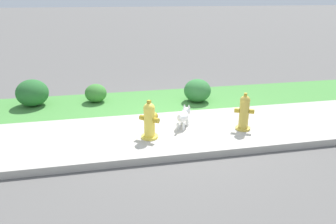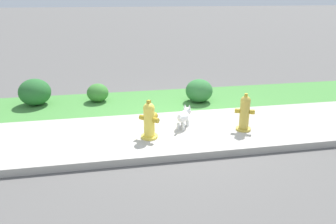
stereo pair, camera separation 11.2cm
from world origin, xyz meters
name	(u,v)px [view 2 (the right image)]	position (x,y,z in m)	size (l,w,h in m)	color
ground_plane	(182,130)	(0.00, 0.00, 0.00)	(120.00, 120.00, 0.00)	#5B5956
sidewalk_pavement	(182,130)	(0.00, 0.00, 0.01)	(18.00, 1.98, 0.01)	#ADA89E
grass_verge	(164,100)	(0.00, 1.86, 0.00)	(18.00, 1.73, 0.01)	#47893D
street_curb	(198,154)	(0.00, -1.07, 0.06)	(18.00, 0.16, 0.12)	#ADA89E
fire_hydrant_at_driveway	(149,120)	(-0.63, -0.21, 0.33)	(0.34, 0.34, 0.69)	yellow
fire_hydrant_by_grass_verge	(245,113)	(1.12, -0.20, 0.34)	(0.36, 0.33, 0.71)	gold
small_white_dog	(184,116)	(0.07, 0.16, 0.22)	(0.37, 0.45, 0.40)	white
shrub_bush_near_lamp	(199,91)	(0.78, 1.60, 0.26)	(0.62, 0.62, 0.53)	#337538
shrub_bush_far_verge	(35,92)	(-2.91, 2.07, 0.30)	(0.70, 0.70, 0.60)	#28662D
shrub_bush_mid_verge	(98,93)	(-1.53, 2.05, 0.21)	(0.50, 0.50, 0.42)	#3D7F33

